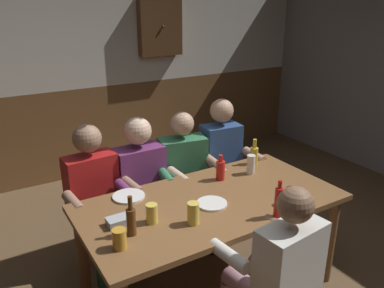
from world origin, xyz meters
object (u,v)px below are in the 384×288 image
(person_2, at_px, (186,173))
(condiment_caddy, at_px, (118,221))
(person_0, at_px, (96,194))
(plate_0, at_px, (212,204))
(plate_1, at_px, (129,196))
(pint_glass_0, at_px, (119,239))
(pint_glass_3, at_px, (291,196))
(person_3, at_px, (224,160))
(pint_glass_4, at_px, (251,164))
(person_1, at_px, (144,181))
(pint_glass_2, at_px, (152,213))
(bottle_0, at_px, (278,201))
(pint_glass_1, at_px, (193,213))
(wall_dart_cabinet, at_px, (160,27))
(bottle_2, at_px, (131,220))
(bottle_3, at_px, (254,155))
(person_4, at_px, (277,267))
(bottle_1, at_px, (220,170))
(dining_table, at_px, (211,212))

(person_2, height_order, condiment_caddy, person_2)
(person_0, relative_size, plate_0, 5.74)
(plate_1, relative_size, pint_glass_0, 1.92)
(plate_0, relative_size, pint_glass_3, 1.71)
(person_3, relative_size, pint_glass_4, 7.97)
(person_1, height_order, pint_glass_2, person_1)
(pint_glass_0, xyz_separation_m, pint_glass_2, (0.28, 0.15, 0.00))
(person_1, relative_size, bottle_0, 4.70)
(pint_glass_1, xyz_separation_m, wall_dart_cabinet, (1.15, 2.67, 0.94))
(pint_glass_1, bearing_deg, person_2, 62.40)
(person_3, distance_m, pint_glass_3, 1.05)
(pint_glass_0, distance_m, pint_glass_4, 1.34)
(condiment_caddy, bearing_deg, bottle_2, -78.00)
(person_3, relative_size, pint_glass_0, 10.48)
(person_1, xyz_separation_m, pint_glass_4, (0.73, -0.49, 0.17))
(person_3, bearing_deg, pint_glass_3, 85.28)
(condiment_caddy, bearing_deg, plate_0, -8.00)
(person_1, xyz_separation_m, pint_glass_0, (-0.55, -0.90, 0.15))
(bottle_3, bearing_deg, pint_glass_4, -136.62)
(person_3, xyz_separation_m, condiment_caddy, (-1.29, -0.66, 0.10))
(person_3, height_order, wall_dart_cabinet, wall_dart_cabinet)
(person_1, xyz_separation_m, person_2, (0.40, -0.01, -0.02))
(bottle_2, bearing_deg, person_4, -41.96)
(person_3, bearing_deg, bottle_0, 76.79)
(person_1, bearing_deg, pint_glass_1, 85.30)
(condiment_caddy, xyz_separation_m, wall_dart_cabinet, (1.56, 2.44, 0.99))
(bottle_3, bearing_deg, bottle_0, -119.60)
(pint_glass_1, bearing_deg, plate_1, 111.72)
(person_1, distance_m, pint_glass_0, 1.07)
(bottle_1, relative_size, pint_glass_1, 1.42)
(dining_table, bearing_deg, bottle_3, 27.58)
(person_3, bearing_deg, bottle_2, 38.00)
(person_2, height_order, bottle_2, person_2)
(dining_table, height_order, pint_glass_3, pint_glass_3)
(dining_table, bearing_deg, pint_glass_3, -37.54)
(pint_glass_3, bearing_deg, bottle_0, -157.70)
(plate_1, bearing_deg, pint_glass_4, -7.47)
(wall_dart_cabinet, bearing_deg, person_3, -98.62)
(dining_table, bearing_deg, bottle_0, -59.39)
(person_1, distance_m, pint_glass_3, 1.22)
(dining_table, xyz_separation_m, pint_glass_3, (0.43, -0.33, 0.16))
(person_0, relative_size, pint_glass_4, 7.74)
(plate_1, relative_size, wall_dart_cabinet, 0.33)
(bottle_2, distance_m, bottle_3, 1.40)
(person_4, bearing_deg, pint_glass_1, 112.34)
(plate_0, relative_size, bottle_3, 0.96)
(person_0, xyz_separation_m, bottle_2, (-0.03, -0.80, 0.19))
(dining_table, relative_size, person_0, 1.51)
(plate_1, bearing_deg, person_4, -65.13)
(pint_glass_1, bearing_deg, dining_table, 35.92)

